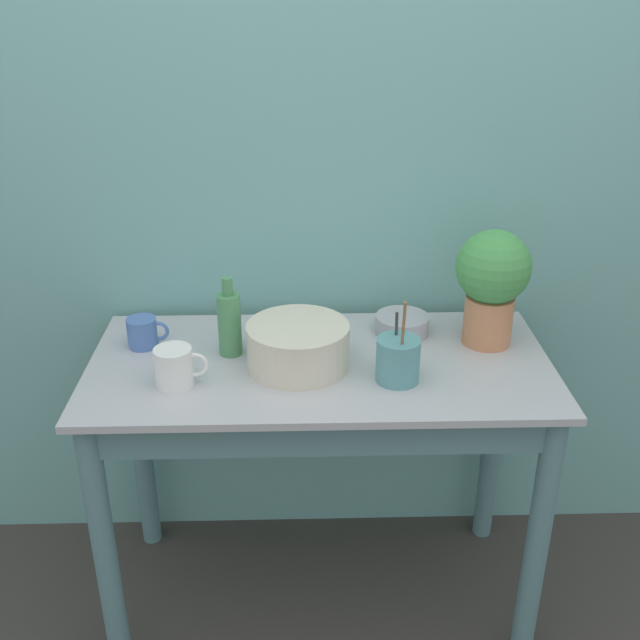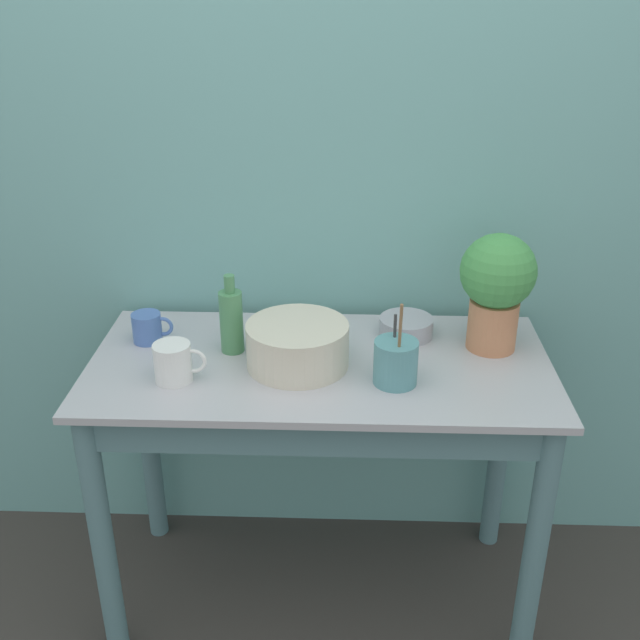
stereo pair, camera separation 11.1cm
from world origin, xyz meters
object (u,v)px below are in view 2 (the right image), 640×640
Objects in this scene: bowl_wash_large at (298,345)px; mug_blue at (148,327)px; potted_plant at (497,284)px; bowl_small_steel at (406,327)px; utensil_cup at (396,362)px; bottle_tall at (231,320)px; mug_white at (174,362)px.

bowl_wash_large reaches higher than mug_blue.
potted_plant is 0.28m from bowl_small_steel.
bowl_wash_large is at bearing 161.79° from utensil_cup.
mug_white is (-0.12, -0.16, -0.04)m from bottle_tall.
bowl_wash_large is at bearing -16.11° from mug_blue.
bowl_wash_large is 0.20m from bottle_tall.
mug_blue is (-0.42, 0.12, -0.02)m from bowl_wash_large.
mug_blue is 0.86× the size of mug_white.
bowl_wash_large is 1.21× the size of bottle_tall.
potted_plant reaches higher than mug_blue.
bottle_tall is 0.25m from mug_blue.
utensil_cup reaches higher than bowl_small_steel.
bottle_tall reaches higher than bowl_small_steel.
potted_plant is 1.38× the size of utensil_cup.
bowl_small_steel is (0.47, 0.11, -0.06)m from bottle_tall.
potted_plant reaches higher than utensil_cup.
bottle_tall is (-0.18, 0.07, 0.03)m from bowl_wash_large.
bottle_tall is 0.21m from mug_white.
potted_plant is 2.84× the size of mug_blue.
bowl_small_steel is at bearing 80.34° from utensil_cup.
potted_plant is 0.95m from mug_blue.
potted_plant is at bearing 3.67° from bottle_tall.
mug_white is at bearing -163.55° from bowl_wash_large.
potted_plant is 1.22× the size of bowl_wash_large.
utensil_cup is (-0.27, -0.20, -0.13)m from potted_plant.
mug_blue is at bearing 168.85° from bottle_tall.
utensil_cup is at bearing 0.82° from mug_white.
potted_plant is 0.55m from bowl_wash_large.
utensil_cup is (-0.04, -0.26, 0.03)m from bowl_small_steel.
potted_plant reaches higher than mug_white.
bottle_tall is at bearing 160.02° from utensil_cup.
mug_blue is at bearing 163.11° from utensil_cup.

